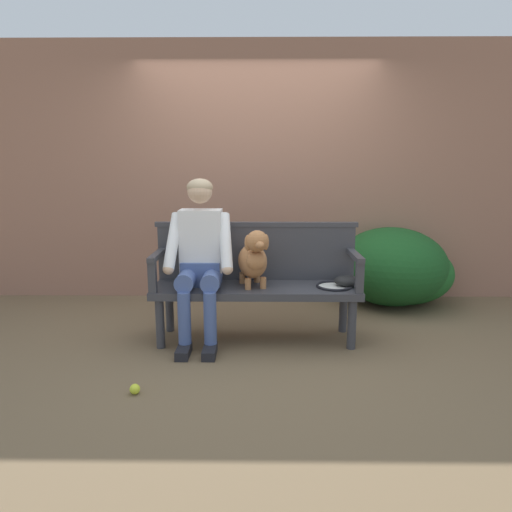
# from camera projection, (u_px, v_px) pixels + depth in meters

# --- Properties ---
(ground_plane) EXTENTS (40.00, 40.00, 0.00)m
(ground_plane) POSITION_uv_depth(u_px,v_px,m) (256.00, 339.00, 3.86)
(ground_plane) COLOR brown
(brick_garden_fence) EXTENTS (8.00, 0.30, 2.70)m
(brick_garden_fence) POSITION_uv_depth(u_px,v_px,m) (257.00, 173.00, 5.01)
(brick_garden_fence) COLOR #936651
(brick_garden_fence) RESTS_ON ground
(hedge_bush_far_right) EXTENTS (1.14, 1.12, 0.81)m
(hedge_bush_far_right) POSITION_uv_depth(u_px,v_px,m) (391.00, 266.00, 4.78)
(hedge_bush_far_right) COLOR #194C1E
(hedge_bush_far_right) RESTS_ON ground
(hedge_bush_far_left) EXTENTS (1.02, 0.89, 0.65)m
(hedge_bush_far_left) POSITION_uv_depth(u_px,v_px,m) (403.00, 273.00, 4.81)
(hedge_bush_far_left) COLOR #1E5B23
(hedge_bush_far_left) RESTS_ON ground
(garden_bench) EXTENTS (1.68, 0.50, 0.46)m
(garden_bench) POSITION_uv_depth(u_px,v_px,m) (256.00, 293.00, 3.78)
(garden_bench) COLOR #38383D
(garden_bench) RESTS_ON ground
(bench_backrest) EXTENTS (1.72, 0.06, 0.50)m
(bench_backrest) POSITION_uv_depth(u_px,v_px,m) (256.00, 250.00, 3.94)
(bench_backrest) COLOR #38383D
(bench_backrest) RESTS_ON garden_bench
(bench_armrest_left_end) EXTENTS (0.06, 0.50, 0.28)m
(bench_armrest_left_end) POSITION_uv_depth(u_px,v_px,m) (156.00, 264.00, 3.65)
(bench_armrest_left_end) COLOR #38383D
(bench_armrest_left_end) RESTS_ON garden_bench
(bench_armrest_right_end) EXTENTS (0.06, 0.50, 0.28)m
(bench_armrest_right_end) POSITION_uv_depth(u_px,v_px,m) (357.00, 264.00, 3.63)
(bench_armrest_right_end) COLOR #38383D
(bench_armrest_right_end) RESTS_ON garden_bench
(person_seated) EXTENTS (0.56, 0.65, 1.33)m
(person_seated) POSITION_uv_depth(u_px,v_px,m) (200.00, 254.00, 3.71)
(person_seated) COLOR black
(person_seated) RESTS_ON ground
(dog_on_bench) EXTENTS (0.31, 0.48, 0.48)m
(dog_on_bench) POSITION_uv_depth(u_px,v_px,m) (254.00, 258.00, 3.69)
(dog_on_bench) COLOR #AD7042
(dog_on_bench) RESTS_ON garden_bench
(tennis_racket) EXTENTS (0.36, 0.58, 0.03)m
(tennis_racket) POSITION_uv_depth(u_px,v_px,m) (334.00, 285.00, 3.76)
(tennis_racket) COLOR black
(tennis_racket) RESTS_ON garden_bench
(baseball_glove) EXTENTS (0.23, 0.19, 0.09)m
(baseball_glove) POSITION_uv_depth(u_px,v_px,m) (348.00, 281.00, 3.74)
(baseball_glove) COLOR black
(baseball_glove) RESTS_ON garden_bench
(tennis_ball) EXTENTS (0.07, 0.07, 0.07)m
(tennis_ball) POSITION_uv_depth(u_px,v_px,m) (135.00, 389.00, 2.93)
(tennis_ball) COLOR #CCDB33
(tennis_ball) RESTS_ON ground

